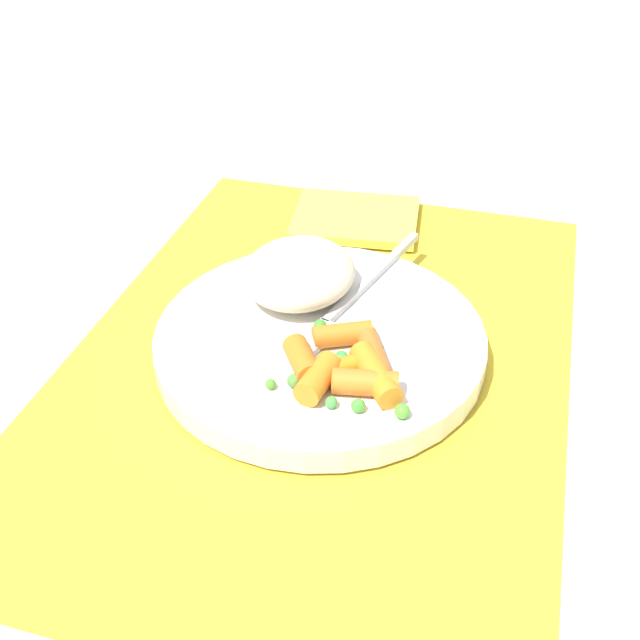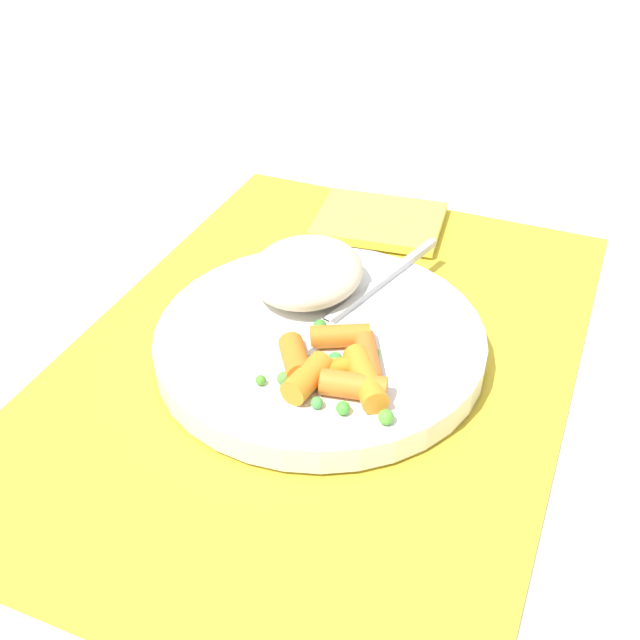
# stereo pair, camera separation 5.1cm
# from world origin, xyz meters

# --- Properties ---
(ground_plane) EXTENTS (2.40, 2.40, 0.00)m
(ground_plane) POSITION_xyz_m (0.00, 0.00, 0.00)
(ground_plane) COLOR white
(placemat) EXTENTS (0.50, 0.35, 0.01)m
(placemat) POSITION_xyz_m (0.00, 0.00, 0.00)
(placemat) COLOR gold
(placemat) RESTS_ON ground_plane
(plate) EXTENTS (0.24, 0.24, 0.02)m
(plate) POSITION_xyz_m (0.00, 0.00, 0.02)
(plate) COLOR white
(plate) RESTS_ON placemat
(rice_mound) EXTENTS (0.09, 0.08, 0.03)m
(rice_mound) POSITION_xyz_m (-0.04, -0.03, 0.04)
(rice_mound) COLOR beige
(rice_mound) RESTS_ON plate
(carrot_portion) EXTENTS (0.09, 0.09, 0.02)m
(carrot_portion) POSITION_xyz_m (0.04, 0.03, 0.03)
(carrot_portion) COLOR orange
(carrot_portion) RESTS_ON plate
(pea_scatter) EXTENTS (0.09, 0.10, 0.01)m
(pea_scatter) POSITION_xyz_m (0.04, 0.03, 0.03)
(pea_scatter) COLOR green
(pea_scatter) RESTS_ON plate
(fork) EXTENTS (0.19, 0.06, 0.01)m
(fork) POSITION_xyz_m (-0.03, 0.01, 0.03)
(fork) COLOR silver
(fork) RESTS_ON plate
(napkin) EXTENTS (0.10, 0.12, 0.01)m
(napkin) POSITION_xyz_m (-0.19, -0.02, 0.01)
(napkin) COLOR #EAE54C
(napkin) RESTS_ON placemat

